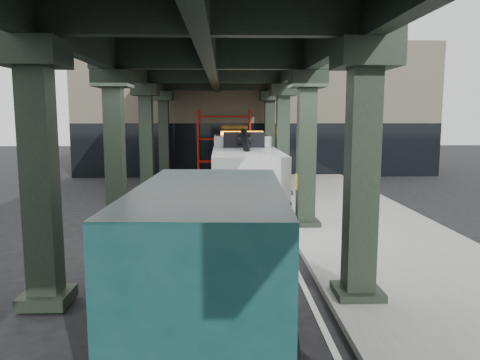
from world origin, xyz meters
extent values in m
plane|color=black|center=(0.00, 0.00, 0.00)|extent=(90.00, 90.00, 0.00)
cube|color=gray|center=(4.50, 2.00, 0.07)|extent=(5.00, 40.00, 0.15)
cube|color=silver|center=(1.70, 2.00, 0.01)|extent=(0.12, 38.00, 0.01)
cube|color=black|center=(2.60, -4.00, 2.50)|extent=(0.55, 0.55, 5.00)
cube|color=black|center=(2.60, -4.00, 4.75)|extent=(1.10, 1.10, 0.50)
cube|color=black|center=(2.60, -4.00, 0.18)|extent=(0.90, 0.90, 0.24)
cube|color=black|center=(2.60, 2.00, 2.50)|extent=(0.55, 0.55, 5.00)
cube|color=black|center=(2.60, 2.00, 4.75)|extent=(1.10, 1.10, 0.50)
cube|color=black|center=(2.60, 2.00, 0.18)|extent=(0.90, 0.90, 0.24)
cube|color=black|center=(2.60, 8.00, 2.50)|extent=(0.55, 0.55, 5.00)
cube|color=black|center=(2.60, 8.00, 4.75)|extent=(1.10, 1.10, 0.50)
cube|color=black|center=(2.60, 8.00, 0.18)|extent=(0.90, 0.90, 0.24)
cube|color=black|center=(2.60, 14.00, 2.50)|extent=(0.55, 0.55, 5.00)
cube|color=black|center=(2.60, 14.00, 4.75)|extent=(1.10, 1.10, 0.50)
cube|color=black|center=(2.60, 14.00, 0.18)|extent=(0.90, 0.90, 0.24)
cube|color=black|center=(-3.40, -4.00, 2.50)|extent=(0.55, 0.55, 5.00)
cube|color=black|center=(-3.40, -4.00, 4.75)|extent=(1.10, 1.10, 0.50)
cube|color=black|center=(-3.40, -4.00, 0.18)|extent=(0.90, 0.90, 0.24)
cube|color=black|center=(-3.40, 2.00, 2.50)|extent=(0.55, 0.55, 5.00)
cube|color=black|center=(-3.40, 2.00, 4.75)|extent=(1.10, 1.10, 0.50)
cube|color=black|center=(-3.40, 2.00, 0.18)|extent=(0.90, 0.90, 0.24)
cube|color=black|center=(-3.40, 8.00, 2.50)|extent=(0.55, 0.55, 5.00)
cube|color=black|center=(-3.40, 8.00, 4.75)|extent=(1.10, 1.10, 0.50)
cube|color=black|center=(-3.40, 8.00, 0.18)|extent=(0.90, 0.90, 0.24)
cube|color=black|center=(-3.40, 14.00, 2.50)|extent=(0.55, 0.55, 5.00)
cube|color=black|center=(-3.40, 14.00, 4.75)|extent=(1.10, 1.10, 0.50)
cube|color=black|center=(-3.40, 14.00, 0.18)|extent=(0.90, 0.90, 0.24)
cube|color=black|center=(2.60, 2.00, 5.55)|extent=(0.35, 32.00, 1.10)
cube|color=black|center=(-3.40, 2.00, 5.55)|extent=(0.35, 32.00, 1.10)
cube|color=black|center=(-0.40, 2.00, 5.55)|extent=(0.35, 32.00, 1.10)
cube|color=black|center=(-0.40, 2.00, 6.25)|extent=(7.40, 32.00, 0.30)
cube|color=#C6B793|center=(2.00, 20.00, 4.00)|extent=(22.00, 10.00, 8.00)
cylinder|color=red|center=(-1.50, 14.90, 2.00)|extent=(0.08, 0.08, 4.00)
cylinder|color=red|center=(-1.50, 14.10, 2.00)|extent=(0.08, 0.08, 4.00)
cylinder|color=red|center=(1.50, 14.90, 2.00)|extent=(0.08, 0.08, 4.00)
cylinder|color=red|center=(1.50, 14.10, 2.00)|extent=(0.08, 0.08, 4.00)
cylinder|color=red|center=(0.00, 14.90, 1.00)|extent=(3.00, 0.08, 0.08)
cylinder|color=red|center=(0.00, 14.90, 2.30)|extent=(3.00, 0.08, 0.08)
cylinder|color=red|center=(0.00, 14.90, 3.60)|extent=(3.00, 0.08, 0.08)
cube|color=black|center=(0.87, 6.75, 0.78)|extent=(1.19, 8.32, 0.28)
cube|color=silver|center=(0.84, 9.58, 1.72)|extent=(2.63, 2.69, 2.00)
cube|color=silver|center=(0.83, 10.74, 1.16)|extent=(2.61, 0.80, 1.00)
cube|color=black|center=(0.84, 9.85, 2.27)|extent=(2.45, 1.46, 0.94)
cube|color=silver|center=(0.88, 5.48, 1.50)|extent=(2.71, 5.57, 1.55)
cube|color=orange|center=(0.85, 9.36, 2.83)|extent=(2.00, 0.33, 0.18)
cube|color=black|center=(0.86, 7.69, 2.60)|extent=(1.78, 0.68, 0.67)
cylinder|color=black|center=(0.88, 5.70, 2.33)|extent=(0.30, 3.88, 1.49)
cube|color=black|center=(0.91, 2.65, 0.39)|extent=(0.35, 1.55, 0.20)
cube|color=black|center=(0.92, 1.87, 0.33)|extent=(1.78, 0.29, 0.20)
cylinder|color=black|center=(-0.38, 9.90, 0.61)|extent=(0.40, 1.22, 1.22)
cylinder|color=silver|center=(-0.38, 9.90, 0.61)|extent=(0.44, 0.67, 0.67)
cylinder|color=black|center=(2.06, 9.92, 0.61)|extent=(0.40, 1.22, 1.22)
cylinder|color=silver|center=(2.06, 9.92, 0.61)|extent=(0.44, 0.67, 0.67)
cylinder|color=black|center=(-0.34, 6.24, 0.61)|extent=(0.40, 1.22, 1.22)
cylinder|color=silver|center=(-0.34, 6.24, 0.61)|extent=(0.44, 0.67, 0.67)
cylinder|color=black|center=(2.10, 6.26, 0.61)|extent=(0.40, 1.22, 1.22)
cylinder|color=silver|center=(2.10, 6.26, 0.61)|extent=(0.44, 0.67, 0.67)
cylinder|color=black|center=(-0.33, 4.80, 0.61)|extent=(0.40, 1.22, 1.22)
cylinder|color=silver|center=(-0.33, 4.80, 0.61)|extent=(0.44, 0.67, 0.67)
cylinder|color=black|center=(2.11, 4.82, 0.61)|extent=(0.40, 1.22, 1.22)
cylinder|color=silver|center=(2.11, 4.82, 0.61)|extent=(0.44, 0.67, 0.67)
cube|color=#103C3B|center=(-0.09, -2.45, 1.03)|extent=(2.28, 1.30, 0.98)
cube|color=#103C3B|center=(-0.24, -5.43, 1.47)|extent=(2.51, 4.99, 2.12)
cube|color=#94744B|center=(-0.21, -5.00, 0.60)|extent=(2.61, 6.19, 0.38)
cube|color=black|center=(-0.11, -2.88, 1.90)|extent=(2.14, 0.57, 0.90)
cube|color=black|center=(-0.22, -5.11, 2.01)|extent=(2.50, 4.02, 0.60)
cube|color=silver|center=(-0.07, -1.87, 0.60)|extent=(2.18, 0.23, 0.33)
cylinder|color=black|center=(-1.18, -2.45, 0.46)|extent=(0.35, 0.93, 0.91)
cylinder|color=silver|center=(-1.18, -2.45, 0.46)|extent=(0.37, 0.52, 0.50)
cylinder|color=black|center=(0.99, -2.56, 0.46)|extent=(0.35, 0.93, 0.91)
cylinder|color=silver|center=(0.99, -2.56, 0.46)|extent=(0.37, 0.52, 0.50)
camera|label=1|loc=(0.00, -12.68, 3.63)|focal=35.00mm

